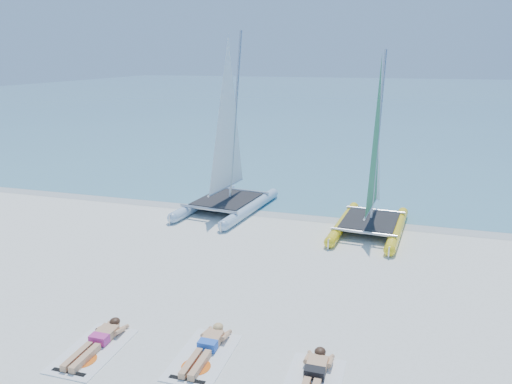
# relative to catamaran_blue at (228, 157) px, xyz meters

# --- Properties ---
(ground) EXTENTS (140.00, 140.00, 0.00)m
(ground) POSITION_rel_catamaran_blue_xyz_m (3.01, -5.39, -2.02)
(ground) COLOR white
(ground) RESTS_ON ground
(sea) EXTENTS (140.00, 115.00, 0.01)m
(sea) POSITION_rel_catamaran_blue_xyz_m (3.01, 57.61, -2.01)
(sea) COLOR #6CB0B4
(sea) RESTS_ON ground
(wet_sand_strip) EXTENTS (140.00, 1.40, 0.01)m
(wet_sand_strip) POSITION_rel_catamaran_blue_xyz_m (3.01, 0.11, -2.01)
(wet_sand_strip) COLOR beige
(wet_sand_strip) RESTS_ON ground
(catamaran_blue) EXTENTS (2.95, 5.20, 6.76)m
(catamaran_blue) POSITION_rel_catamaran_blue_xyz_m (0.00, 0.00, 0.00)
(catamaran_blue) COLOR silver
(catamaran_blue) RESTS_ON ground
(catamaran_yellow) EXTENTS (2.46, 4.82, 6.04)m
(catamaran_yellow) POSITION_rel_catamaran_blue_xyz_m (5.37, -0.53, -0.11)
(catamaran_yellow) COLOR yellow
(catamaran_yellow) RESTS_ON ground
(towel_a) EXTENTS (1.00, 1.85, 0.02)m
(towel_a) POSITION_rel_catamaran_blue_xyz_m (0.65, -9.67, -2.01)
(towel_a) COLOR white
(towel_a) RESTS_ON ground
(sunbather_a) EXTENTS (0.37, 1.73, 0.26)m
(sunbather_a) POSITION_rel_catamaran_blue_xyz_m (0.65, -9.48, -1.90)
(sunbather_a) COLOR tan
(sunbather_a) RESTS_ON towel_a
(towel_b) EXTENTS (1.00, 1.85, 0.02)m
(towel_b) POSITION_rel_catamaran_blue_xyz_m (2.83, -9.24, -2.01)
(towel_b) COLOR white
(towel_b) RESTS_ON ground
(sunbather_b) EXTENTS (0.37, 1.73, 0.26)m
(sunbather_b) POSITION_rel_catamaran_blue_xyz_m (2.83, -9.05, -1.90)
(sunbather_b) COLOR tan
(sunbather_b) RESTS_ON towel_b
(sunbather_c) EXTENTS (0.37, 1.73, 0.26)m
(sunbather_c) POSITION_rel_catamaran_blue_xyz_m (5.01, -9.32, -1.90)
(sunbather_c) COLOR tan
(sunbather_c) RESTS_ON towel_c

